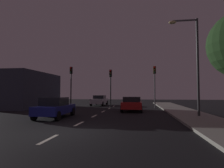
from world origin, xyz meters
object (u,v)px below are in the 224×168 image
traffic_signal_left (71,79)px  car_oncoming_far (99,100)px  traffic_signal_center (111,81)px  car_adjacent_lane (55,107)px  street_lamp_right (193,57)px  traffic_signal_right (155,79)px  car_stopped_ahead (132,104)px

traffic_signal_left → car_oncoming_far: bearing=55.6°
traffic_signal_center → car_adjacent_lane: 10.81m
traffic_signal_left → car_oncoming_far: traffic_signal_left is taller
car_adjacent_lane → street_lamp_right: bearing=8.2°
traffic_signal_left → traffic_signal_center: 5.17m
traffic_signal_center → street_lamp_right: size_ratio=0.64×
car_oncoming_far → street_lamp_right: 16.61m
traffic_signal_left → car_adjacent_lane: bearing=-75.7°
traffic_signal_right → car_stopped_ahead: size_ratio=1.23×
traffic_signal_right → car_adjacent_lane: (-7.95, -10.19, -2.78)m
car_stopped_ahead → car_oncoming_far: (-5.10, 8.47, 0.02)m
car_stopped_ahead → traffic_signal_center: bearing=123.2°
traffic_signal_center → car_oncoming_far: size_ratio=1.05×
traffic_signal_left → car_stopped_ahead: 9.49m
traffic_signal_left → traffic_signal_right: 10.55m
street_lamp_right → traffic_signal_left: bearing=145.4°
car_stopped_ahead → car_oncoming_far: bearing=121.1°
street_lamp_right → car_adjacent_lane: bearing=-171.8°
traffic_signal_left → street_lamp_right: street_lamp_right is taller
car_adjacent_lane → car_oncoming_far: 14.37m
traffic_signal_center → car_stopped_ahead: traffic_signal_center is taller
car_adjacent_lane → street_lamp_right: size_ratio=0.58×
car_stopped_ahead → traffic_signal_right: bearing=58.9°
traffic_signal_center → car_stopped_ahead: size_ratio=1.15×
traffic_signal_left → car_stopped_ahead: bearing=-28.3°
traffic_signal_left → traffic_signal_center: traffic_signal_left is taller
traffic_signal_right → car_stopped_ahead: (-2.59, -4.29, -2.80)m
car_stopped_ahead → car_oncoming_far: 9.89m
traffic_signal_left → car_adjacent_lane: traffic_signal_left is taller
car_stopped_ahead → street_lamp_right: bearing=-43.5°
traffic_signal_center → traffic_signal_left: bearing=180.0°
traffic_signal_left → traffic_signal_right: bearing=-0.0°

